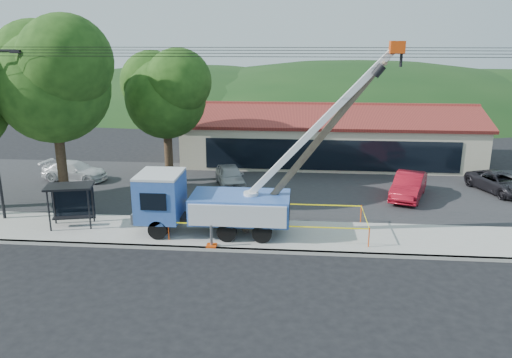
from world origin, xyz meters
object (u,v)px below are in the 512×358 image
Objects in this scene: leaning_pole at (322,136)px; car_silver at (230,187)px; bus_shelter at (71,196)px; car_red at (407,199)px; utility_truck at (210,201)px; car_dark at (498,194)px; car_white at (76,181)px.

leaning_pole reaches higher than car_silver.
car_red is at bearing 5.95° from bus_shelter.
bus_shelter is at bearing 177.45° from utility_truck.
car_dark is at bearing 4.99° from bus_shelter.
car_dark is at bearing -17.14° from car_silver.
utility_truck is 12.96m from car_red.
bus_shelter reaches higher than car_red.
car_white is at bearing -165.26° from car_red.
leaning_pole reaches higher than bus_shelter.
car_red is at bearing -25.27° from car_silver.
car_silver is at bearing -167.94° from car_red.
car_silver is at bearing 158.88° from car_dark.
car_silver is 10.78m from car_white.
utility_truck is 4.86× the size of bus_shelter.
car_white is 0.98× the size of car_dark.
bus_shelter is at bearing 176.82° from car_dark.
car_white is 27.85m from car_dark.
utility_truck is at bearing -177.09° from leaning_pole.
bus_shelter is at bearing 179.77° from leaning_pole.
leaning_pole is at bearing -111.29° from car_red.
utility_truck is at bearing -121.12° from car_white.
utility_truck is 8.39m from car_silver.
leaning_pole is 3.60× the size of bus_shelter.
utility_truck is 18.92m from car_dark.
car_silver is (-0.16, 8.20, -1.79)m from utility_truck.
utility_truck is at bearing -128.79° from car_red.
bus_shelter is at bearing -149.01° from car_white.
car_red is (5.60, 6.40, -5.08)m from leaning_pole.
car_white is at bearing 152.80° from leaning_pole.
leaning_pole is at bearing -13.47° from bus_shelter.
leaning_pole is (5.37, 0.27, 3.30)m from utility_truck.
leaning_pole is 1.99× the size of car_red.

